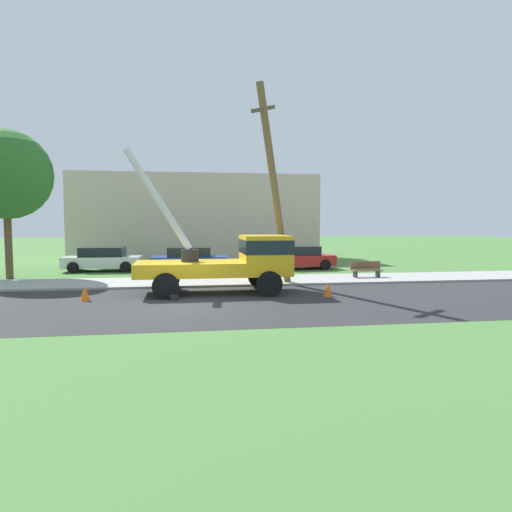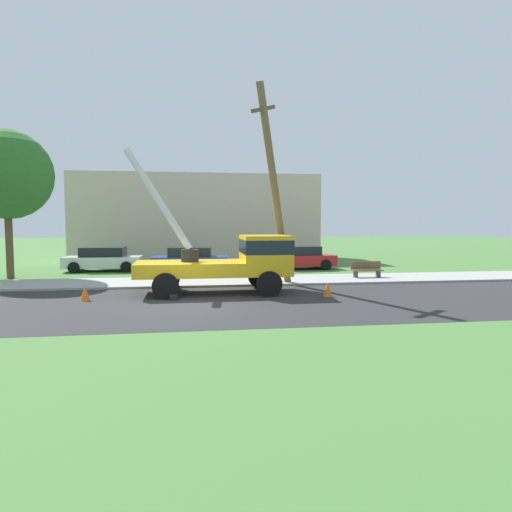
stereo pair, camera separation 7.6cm
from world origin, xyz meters
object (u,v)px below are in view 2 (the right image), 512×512
Objects in this scene: parked_sedan_blue at (190,259)px; leaning_utility_pole at (274,186)px; traffic_cone_behind at (85,293)px; roadside_tree_near at (6,175)px; traffic_cone_ahead at (328,289)px; parked_sedan_white at (104,259)px; parked_sedan_red at (298,258)px; utility_truck at (234,258)px; park_bench at (366,270)px.

leaning_utility_pole is at bearing -63.17° from parked_sedan_blue.
leaning_utility_pole reaches higher than traffic_cone_behind.
traffic_cone_ahead is at bearing -28.31° from roadside_tree_near.
parked_sedan_blue reaches higher than traffic_cone_ahead.
parked_sedan_red is (11.68, -0.56, 0.00)m from parked_sedan_white.
utility_truck is 0.90× the size of roadside_tree_near.
parked_sedan_red reaches higher than traffic_cone_behind.
park_bench is (13.94, -5.83, -0.25)m from parked_sedan_white.
traffic_cone_ahead is 0.07× the size of roadside_tree_near.
utility_truck reaches higher than parked_sedan_red.
parked_sedan_blue is (5.07, -0.74, 0.00)m from parked_sedan_white.
traffic_cone_ahead is 14.91m from parked_sedan_white.
roadside_tree_near reaches higher than parked_sedan_white.
parked_sedan_red is at bearing 1.57° from parked_sedan_blue.
parked_sedan_white is at bearing 134.10° from traffic_cone_ahead.
parked_sedan_white is at bearing 96.76° from traffic_cone_behind.
park_bench is at bearing 53.77° from traffic_cone_ahead.
park_bench reaches higher than traffic_cone_behind.
parked_sedan_white is at bearing 35.48° from roadside_tree_near.
parked_sedan_blue is 10.23m from park_bench.
parked_sedan_blue is at bearing 101.90° from utility_truck.
parked_sedan_blue is at bearing 150.17° from park_bench.
traffic_cone_behind is (-7.53, -2.29, -4.17)m from leaning_utility_pole.
leaning_utility_pole reaches higher than traffic_cone_ahead.
utility_truck is at bearing -154.65° from park_bench.
parked_sedan_white is 0.98× the size of parked_sedan_red.
parked_sedan_white is 15.11m from park_bench.
leaning_utility_pole is at bearing -21.67° from roadside_tree_near.
parked_sedan_blue is 6.61m from parked_sedan_red.
leaning_utility_pole is at bearing 16.95° from traffic_cone_behind.
leaning_utility_pole is at bearing 31.63° from utility_truck.
traffic_cone_ahead is 10.24m from parked_sedan_red.
utility_truck is 12.10× the size of traffic_cone_ahead.
parked_sedan_white is (-8.75, 8.01, -3.74)m from leaning_utility_pole.
utility_truck is 11.48m from parked_sedan_white.
traffic_cone_ahead is at bearing -62.00° from parked_sedan_blue.
roadside_tree_near is (-18.03, 2.91, 4.82)m from park_bench.
parked_sedan_red reaches higher than traffic_cone_ahead.
roadside_tree_near is (-9.16, -2.17, 4.57)m from parked_sedan_blue.
parked_sedan_blue and parked_sedan_red have the same top height.
utility_truck is at bearing 11.30° from traffic_cone_behind.
park_bench is (7.09, 3.36, -0.95)m from utility_truck.
utility_truck is 3.78m from leaning_utility_pole.
leaning_utility_pole reaches higher than parked_sedan_white.
utility_truck is 7.90m from park_bench.
utility_truck is 5.85m from traffic_cone_behind.
utility_truck is at bearing -78.10° from parked_sedan_blue.
traffic_cone_ahead is at bearing -2.45° from traffic_cone_behind.
parked_sedan_red is 0.60× the size of roadside_tree_near.
parked_sedan_red is at bearing 60.77° from utility_truck.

